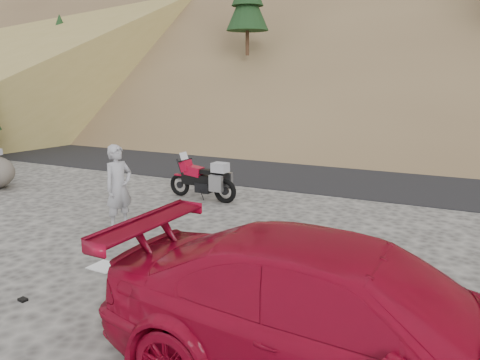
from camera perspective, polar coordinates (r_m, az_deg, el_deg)
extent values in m
plane|color=#44423F|center=(9.42, -13.70, -7.81)|extent=(140.00, 140.00, 0.00)
cube|color=black|center=(17.06, 5.86, 1.58)|extent=(120.00, 7.00, 0.05)
cube|color=brown|center=(37.23, 21.26, 19.09)|extent=(110.00, 51.90, 46.72)
cube|color=brown|center=(37.27, 21.30, 19.54)|extent=(110.00, 43.28, 36.46)
cylinder|color=#351E13|center=(22.97, 0.90, 16.70)|extent=(0.17, 0.17, 1.40)
cone|color=black|center=(23.14, 0.91, 20.52)|extent=(2.00, 2.00, 2.25)
cylinder|color=#351E13|center=(32.88, -20.70, 12.34)|extent=(0.15, 0.15, 1.26)
cone|color=black|center=(32.92, -20.90, 14.75)|extent=(1.80, 1.80, 2.03)
cone|color=black|center=(32.97, -21.00, 16.08)|extent=(1.35, 1.35, 1.58)
cone|color=black|center=(33.04, -21.11, 17.40)|extent=(0.90, 0.90, 1.13)
torus|color=black|center=(12.92, -7.35, -0.58)|extent=(0.63, 0.15, 0.62)
cylinder|color=black|center=(12.92, -7.35, -0.58)|extent=(0.19, 0.07, 0.19)
torus|color=black|center=(12.12, -1.84, -1.36)|extent=(0.66, 0.17, 0.66)
cylinder|color=black|center=(12.12, -1.84, -1.36)|extent=(0.21, 0.09, 0.21)
cylinder|color=black|center=(12.80, -7.12, 0.89)|extent=(0.35, 0.08, 0.76)
cylinder|color=black|center=(12.66, -6.69, 2.41)|extent=(0.08, 0.58, 0.04)
cube|color=black|center=(12.47, -4.79, -0.03)|extent=(1.14, 0.30, 0.28)
cube|color=black|center=(12.46, -4.42, -0.91)|extent=(0.44, 0.31, 0.26)
cube|color=maroon|center=(12.55, -5.62, 1.13)|extent=(0.51, 0.31, 0.29)
cube|color=maroon|center=(12.67, -6.57, 1.73)|extent=(0.30, 0.34, 0.33)
cube|color=silver|center=(12.67, -6.84, 2.84)|extent=(0.13, 0.29, 0.24)
cube|color=black|center=(12.29, -3.91, 1.01)|extent=(0.53, 0.24, 0.11)
cube|color=black|center=(12.11, -2.50, 0.67)|extent=(0.34, 0.19, 0.09)
cube|color=#AFAFB4|center=(11.93, -2.96, -0.44)|extent=(0.38, 0.14, 0.42)
cube|color=#AFAFB4|center=(12.33, -1.74, 0.00)|extent=(0.38, 0.14, 0.42)
cube|color=#98979D|center=(12.06, -2.43, 1.53)|extent=(0.41, 0.34, 0.24)
cube|color=maroon|center=(12.86, -7.38, 0.64)|extent=(0.29, 0.13, 0.04)
cylinder|color=black|center=(12.34, -4.66, -1.82)|extent=(0.04, 0.20, 0.34)
cylinder|color=#AFAFB4|center=(12.09, -2.93, -1.08)|extent=(0.43, 0.11, 0.12)
imported|color=#98979D|center=(10.46, -14.29, -5.79)|extent=(0.57, 0.75, 1.83)
cube|color=white|center=(8.53, -16.19, -10.09)|extent=(0.49, 0.44, 0.02)
cylinder|color=#1B41A7|center=(6.95, 1.47, -14.23)|extent=(0.45, 0.24, 0.17)
cylinder|color=#1B41A7|center=(7.17, -8.02, -13.15)|extent=(0.11, 0.11, 0.24)
cone|color=red|center=(6.61, 5.55, -15.82)|extent=(0.14, 0.14, 0.16)
cube|color=black|center=(7.75, -24.96, -13.08)|extent=(0.15, 0.11, 0.04)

